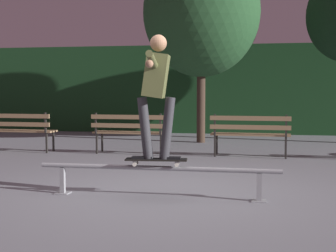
{
  "coord_description": "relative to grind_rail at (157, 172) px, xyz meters",
  "views": [
    {
      "loc": [
        1.22,
        -6.23,
        1.36
      ],
      "look_at": [
        -0.01,
        0.51,
        0.85
      ],
      "focal_mm": 51.74,
      "sensor_mm": 36.0,
      "label": 1
    }
  ],
  "objects": [
    {
      "name": "ground_plane",
      "position": [
        0.0,
        0.29,
        -0.32
      ],
      "size": [
        90.0,
        90.0,
        0.0
      ],
      "primitive_type": "plane",
      "color": "slate"
    },
    {
      "name": "grind_rail",
      "position": [
        0.0,
        0.0,
        0.0
      ],
      "size": [
        3.1,
        0.18,
        0.4
      ],
      "color": "gray",
      "rests_on": "ground"
    },
    {
      "name": "skateboard",
      "position": [
        -0.01,
        -0.0,
        0.16
      ],
      "size": [
        0.79,
        0.27,
        0.09
      ],
      "color": "black",
      "rests_on": "grind_rail"
    },
    {
      "name": "skateboarder",
      "position": [
        -0.01,
        0.0,
        1.09
      ],
      "size": [
        0.63,
        1.4,
        1.56
      ],
      "color": "black",
      "rests_on": "skateboard"
    },
    {
      "name": "tree_behind_benches",
      "position": [
        -0.18,
        6.56,
        3.02
      ],
      "size": [
        2.99,
        2.99,
        4.99
      ],
      "color": "#3D2D23",
      "rests_on": "ground"
    },
    {
      "name": "park_bench_right_center",
      "position": [
        1.12,
        3.92,
        0.22
      ],
      "size": [
        1.62,
        0.49,
        0.88
      ],
      "color": "#282623",
      "rests_on": "ground"
    },
    {
      "name": "hedge_backdrop",
      "position": [
        0.0,
        9.73,
        1.07
      ],
      "size": [
        24.0,
        1.2,
        2.77
      ],
      "primitive_type": "cube",
      "color": "#193D1E",
      "rests_on": "ground"
    },
    {
      "name": "park_bench_left_center",
      "position": [
        -1.4,
        3.92,
        0.22
      ],
      "size": [
        1.62,
        0.49,
        0.88
      ],
      "color": "#282623",
      "rests_on": "ground"
    },
    {
      "name": "park_bench_leftmost",
      "position": [
        -3.92,
        3.92,
        0.22
      ],
      "size": [
        1.62,
        0.49,
        0.88
      ],
      "color": "#282623",
      "rests_on": "ground"
    }
  ]
}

